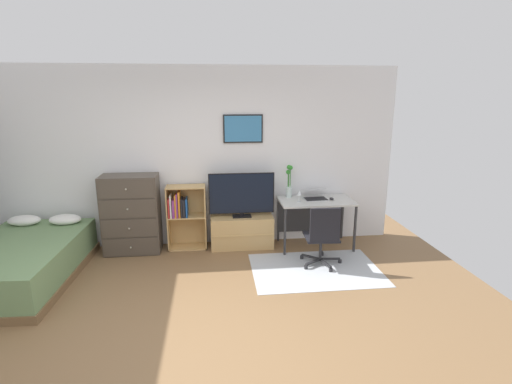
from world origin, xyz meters
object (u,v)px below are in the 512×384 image
object	(u,v)px
television	(242,195)
laptop	(314,194)
bookshelf	(184,213)
bamboo_vase	(289,182)
computer_mouse	(332,199)
dresser	(131,214)
bed	(21,262)
desk	(314,207)
tv_stand	(242,231)
office_chair	(323,235)
wine_glass	(299,193)

from	to	relation	value
television	laptop	world-z (taller)	television
bookshelf	bamboo_vase	size ratio (longest dim) A/B	1.91
laptop	computer_mouse	bearing A→B (deg)	-27.44
dresser	computer_mouse	world-z (taller)	dresser
bed	desk	size ratio (longest dim) A/B	1.89
bookshelf	bamboo_vase	distance (m)	1.67
television	bamboo_vase	distance (m)	0.76
computer_mouse	bamboo_vase	size ratio (longest dim) A/B	0.21
bed	tv_stand	xyz separation A→B (m)	(2.83, 0.82, -0.01)
laptop	computer_mouse	distance (m)	0.27
tv_stand	desk	bearing A→B (deg)	-1.90
office_chair	laptop	xyz separation A→B (m)	(0.09, 0.82, 0.34)
dresser	computer_mouse	xyz separation A→B (m)	(2.97, -0.11, 0.18)
dresser	bamboo_vase	distance (m)	2.39
desk	wine_glass	distance (m)	0.42
dresser	laptop	world-z (taller)	dresser
computer_mouse	wine_glass	distance (m)	0.54
office_chair	wine_glass	bearing A→B (deg)	109.38
television	desk	bearing A→B (deg)	-0.74
desk	wine_glass	bearing A→B (deg)	-150.60
dresser	laptop	bearing A→B (deg)	-0.10
bamboo_vase	dresser	bearing A→B (deg)	-177.23
bed	computer_mouse	bearing A→B (deg)	11.41
computer_mouse	bamboo_vase	world-z (taller)	bamboo_vase
wine_glass	television	bearing A→B (deg)	168.28
desk	bookshelf	bearing A→B (deg)	177.37
dresser	office_chair	size ratio (longest dim) A/B	1.35
office_chair	computer_mouse	xyz separation A→B (m)	(0.33, 0.72, 0.30)
tv_stand	bookshelf	bearing A→B (deg)	176.44
bed	desk	xyz separation A→B (m)	(3.95, 0.78, 0.35)
office_chair	laptop	world-z (taller)	laptop
dresser	bookshelf	size ratio (longest dim) A/B	1.20
bed	tv_stand	size ratio (longest dim) A/B	2.22
dresser	office_chair	xyz separation A→B (m)	(2.64, -0.83, -0.12)
dresser	television	distance (m)	1.64
television	office_chair	xyz separation A→B (m)	(1.02, -0.82, -0.37)
laptop	computer_mouse	size ratio (longest dim) A/B	3.84
dresser	desk	size ratio (longest dim) A/B	1.05
bed	tv_stand	world-z (taller)	bed
bamboo_vase	wine_glass	world-z (taller)	bamboo_vase
wine_glass	bamboo_vase	bearing A→B (deg)	107.96
television	laptop	distance (m)	1.11
wine_glass	computer_mouse	bearing A→B (deg)	7.58
television	bed	bearing A→B (deg)	-164.24
desk	wine_glass	size ratio (longest dim) A/B	6.14
television	computer_mouse	world-z (taller)	television
bookshelf	laptop	size ratio (longest dim) A/B	2.43
laptop	tv_stand	bearing A→B (deg)	175.40
bookshelf	computer_mouse	distance (m)	2.24
television	wine_glass	size ratio (longest dim) A/B	5.44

